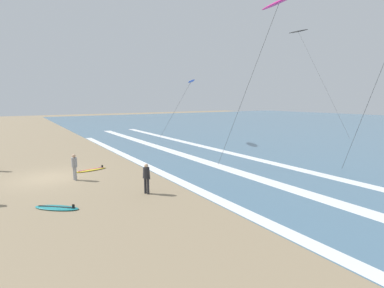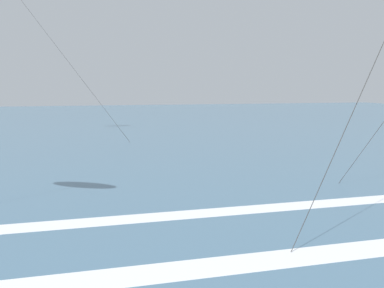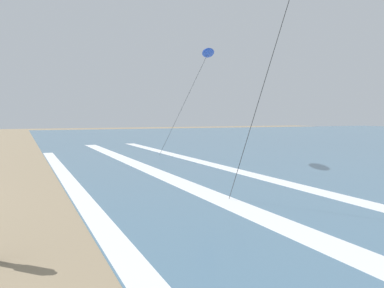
{
  "view_description": "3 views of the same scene",
  "coord_description": "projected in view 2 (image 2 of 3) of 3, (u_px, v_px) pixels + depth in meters",
  "views": [
    {
      "loc": [
        19.38,
        -1.71,
        4.85
      ],
      "look_at": [
        3.3,
        8.62,
        1.85
      ],
      "focal_mm": 26.57,
      "sensor_mm": 36.0,
      "label": 1
    },
    {
      "loc": [
        -2.21,
        2.02,
        4.47
      ],
      "look_at": [
        0.19,
        11.61,
        3.02
      ],
      "focal_mm": 37.11,
      "sensor_mm": 36.0,
      "label": 2
    },
    {
      "loc": [
        14.79,
        4.6,
        2.93
      ],
      "look_at": [
        2.55,
        9.96,
        1.96
      ],
      "focal_mm": 36.69,
      "sensor_mm": 36.0,
      "label": 3
    }
  ],
  "objects": [
    {
      "name": "wave_foam_mid_break",
      "position": [
        134.0,
        276.0,
        9.39
      ],
      "size": [
        46.98,
        1.05,
        0.01
      ],
      "primitive_type": "cube",
      "color": "white",
      "rests_on": "ocean_surface"
    },
    {
      "name": "wave_foam_outer_break",
      "position": [
        195.0,
        214.0,
        13.94
      ],
      "size": [
        52.81,
        0.92,
        0.01
      ],
      "primitive_type": "cube",
      "color": "white",
      "rests_on": "ocean_surface"
    },
    {
      "name": "ocean_surface",
      "position": [
        112.0,
        123.0,
        48.3
      ],
      "size": [
        140.0,
        90.0,
        0.01
      ],
      "primitive_type": "cube",
      "color": "slate",
      "rests_on": "ground"
    }
  ]
}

